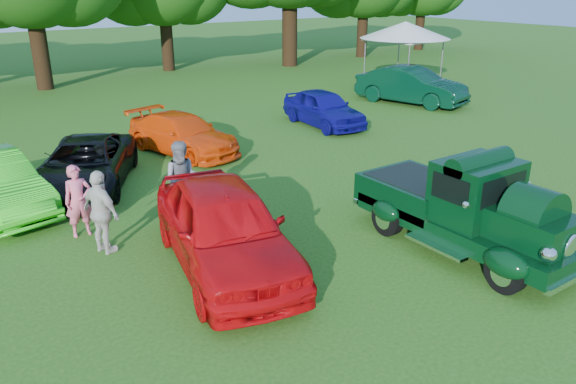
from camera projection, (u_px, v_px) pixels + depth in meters
ground at (370, 255)px, 11.44m from camera, size 120.00×120.00×0.00m
hero_pickup at (464, 209)px, 11.55m from camera, size 2.31×4.95×1.93m
red_convertible at (225, 227)px, 10.70m from camera, size 3.02×5.28×1.69m
back_car_black at (85, 164)px, 14.98m from camera, size 4.15×5.12×1.30m
back_car_orange at (183, 134)px, 18.01m from camera, size 2.71×4.55×1.24m
back_car_blue at (324, 108)px, 21.35m from camera, size 1.96×4.13×1.37m
back_car_green at (411, 86)px, 25.10m from camera, size 2.97×5.22×1.63m
spectator_pink at (78, 201)px, 12.09m from camera, size 0.60×0.41×1.60m
spectator_grey at (183, 180)px, 12.96m from camera, size 1.11×1.02×1.85m
spectator_white at (102, 212)px, 11.29m from camera, size 0.74×1.11×1.76m
canopy_tent at (405, 31)px, 27.75m from camera, size 4.90×4.90×3.33m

